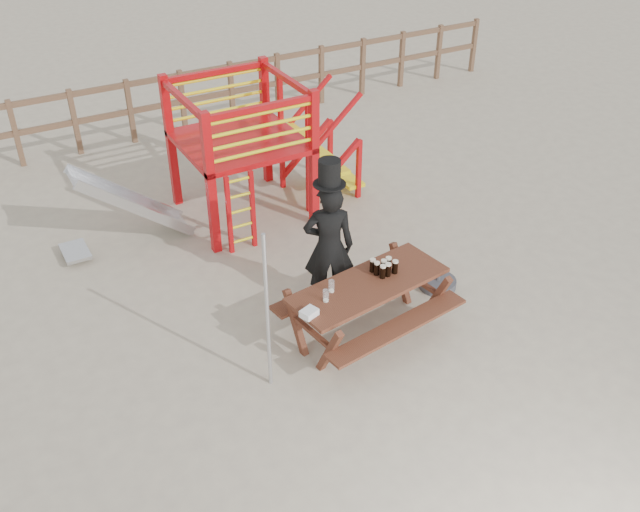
# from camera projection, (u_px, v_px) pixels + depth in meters

# --- Properties ---
(ground) EXTENTS (60.00, 60.00, 0.00)m
(ground) POSITION_uv_depth(u_px,v_px,m) (355.00, 349.00, 8.43)
(ground) COLOR #B3A68B
(ground) RESTS_ON ground
(back_fence) EXTENTS (15.09, 0.09, 1.20)m
(back_fence) POSITION_uv_depth(u_px,v_px,m) (156.00, 99.00, 13.10)
(back_fence) COLOR brown
(back_fence) RESTS_ON ground
(playground_fort) EXTENTS (4.71, 1.84, 2.10)m
(playground_fort) POSITION_uv_depth(u_px,v_px,m) (236.00, 151.00, 10.48)
(playground_fort) COLOR #B70C10
(playground_fort) RESTS_ON ground
(picnic_table) EXTENTS (2.10, 1.59, 0.75)m
(picnic_table) POSITION_uv_depth(u_px,v_px,m) (368.00, 302.00, 8.41)
(picnic_table) COLOR brown
(picnic_table) RESTS_ON ground
(man_with_hat) EXTENTS (0.74, 0.64, 2.03)m
(man_with_hat) POSITION_uv_depth(u_px,v_px,m) (329.00, 244.00, 8.67)
(man_with_hat) COLOR black
(man_with_hat) RESTS_ON ground
(metal_pole) EXTENTS (0.04, 0.04, 1.96)m
(metal_pole) POSITION_uv_depth(u_px,v_px,m) (267.00, 314.00, 7.41)
(metal_pole) COLOR #B2B2B7
(metal_pole) RESTS_ON ground
(parasol_base) EXTENTS (0.49, 0.49, 0.21)m
(parasol_base) POSITION_uv_depth(u_px,v_px,m) (437.00, 283.00, 9.44)
(parasol_base) COLOR #3A3A40
(parasol_base) RESTS_ON ground
(paper_bag) EXTENTS (0.22, 0.19, 0.08)m
(paper_bag) POSITION_uv_depth(u_px,v_px,m) (309.00, 313.00, 7.73)
(paper_bag) COLOR white
(paper_bag) RESTS_ON picnic_table
(stout_pints) EXTENTS (0.28, 0.24, 0.17)m
(stout_pints) POSITION_uv_depth(u_px,v_px,m) (384.00, 267.00, 8.37)
(stout_pints) COLOR black
(stout_pints) RESTS_ON picnic_table
(empty_glasses) EXTENTS (0.21, 0.20, 0.15)m
(empty_glasses) POSITION_uv_depth(u_px,v_px,m) (329.00, 291.00, 8.01)
(empty_glasses) COLOR silver
(empty_glasses) RESTS_ON picnic_table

